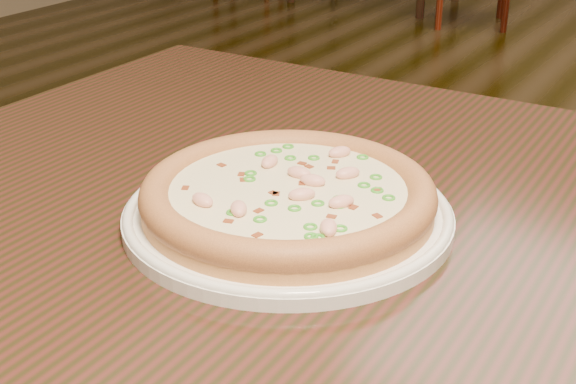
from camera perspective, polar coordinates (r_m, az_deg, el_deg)
The scene contains 4 objects.
ground at distance 1.79m, azimuth 9.76°, elevation -12.57°, with size 9.00×9.00×0.00m, color black.
hero_table at distance 0.78m, azimuth 9.66°, elevation -9.25°, with size 1.20×0.80×0.75m.
plate at distance 0.73m, azimuth 0.00°, elevation -1.52°, with size 0.30×0.30×0.02m.
pizza at distance 0.72m, azimuth 0.01°, elevation -0.21°, with size 0.27×0.27×0.03m.
Camera 1 is at (0.47, -1.35, 1.08)m, focal length 50.00 mm.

